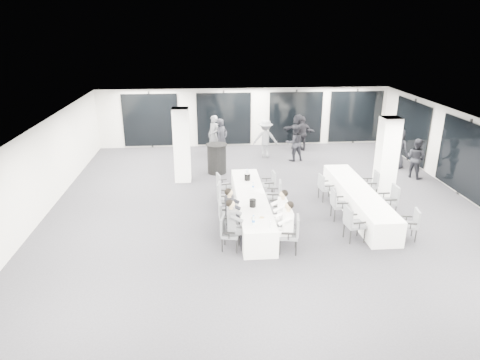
% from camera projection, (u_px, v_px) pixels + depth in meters
% --- Properties ---
extents(room, '(14.04, 16.04, 2.84)m').
position_uv_depth(room, '(289.00, 160.00, 14.33)').
color(room, '#26252A').
rests_on(room, ground).
extents(column_left, '(0.60, 0.60, 2.80)m').
position_uv_depth(column_left, '(182.00, 145.00, 16.00)').
color(column_left, white).
rests_on(column_left, floor).
extents(column_right, '(0.60, 0.60, 2.80)m').
position_uv_depth(column_right, '(387.00, 158.00, 14.48)').
color(column_right, white).
rests_on(column_right, floor).
extents(banquet_table_main, '(0.90, 5.00, 0.75)m').
position_uv_depth(banquet_table_main, '(251.00, 207.00, 13.18)').
color(banquet_table_main, white).
rests_on(banquet_table_main, floor).
extents(banquet_table_side, '(0.90, 5.00, 0.75)m').
position_uv_depth(banquet_table_side, '(358.00, 200.00, 13.68)').
color(banquet_table_side, white).
rests_on(banquet_table_side, floor).
extents(cocktail_table, '(0.86, 0.86, 1.19)m').
position_uv_depth(cocktail_table, '(217.00, 158.00, 17.11)').
color(cocktail_table, black).
rests_on(cocktail_table, floor).
extents(chair_main_left_near, '(0.56, 0.58, 0.92)m').
position_uv_depth(chair_main_left_near, '(228.00, 231.00, 11.31)').
color(chair_main_left_near, '#53565B').
rests_on(chair_main_left_near, floor).
extents(chair_main_left_second, '(0.55, 0.61, 1.04)m').
position_uv_depth(chair_main_left_second, '(226.00, 216.00, 12.01)').
color(chair_main_left_second, '#53565B').
rests_on(chair_main_left_second, floor).
extents(chair_main_left_mid, '(0.48, 0.54, 0.95)m').
position_uv_depth(chair_main_left_mid, '(225.00, 209.00, 12.64)').
color(chair_main_left_mid, '#53565B').
rests_on(chair_main_left_mid, floor).
extents(chair_main_left_fourth, '(0.57, 0.61, 0.97)m').
position_uv_depth(chair_main_left_fourth, '(223.00, 195.00, 13.57)').
color(chair_main_left_fourth, '#53565B').
rests_on(chair_main_left_fourth, floor).
extents(chair_main_left_far, '(0.54, 0.56, 0.88)m').
position_uv_depth(chair_main_left_far, '(222.00, 184.00, 14.66)').
color(chair_main_left_far, '#53565B').
rests_on(chair_main_left_far, floor).
extents(chair_main_right_near, '(0.59, 0.63, 1.01)m').
position_uv_depth(chair_main_right_near, '(292.00, 232.00, 11.16)').
color(chair_main_right_near, '#53565B').
rests_on(chair_main_right_near, floor).
extents(chair_main_right_second, '(0.46, 0.51, 0.88)m').
position_uv_depth(chair_main_right_second, '(286.00, 221.00, 11.95)').
color(chair_main_right_second, '#53565B').
rests_on(chair_main_right_second, floor).
extents(chair_main_right_mid, '(0.49, 0.54, 0.91)m').
position_uv_depth(chair_main_right_mid, '(279.00, 205.00, 12.93)').
color(chair_main_right_mid, '#53565B').
rests_on(chair_main_right_mid, floor).
extents(chair_main_right_fourth, '(0.56, 0.61, 0.99)m').
position_uv_depth(chair_main_right_fourth, '(275.00, 194.00, 13.66)').
color(chair_main_right_fourth, '#53565B').
rests_on(chair_main_right_fourth, floor).
extents(chair_main_right_far, '(0.49, 0.54, 0.91)m').
position_uv_depth(chair_main_right_far, '(270.00, 183.00, 14.75)').
color(chair_main_right_far, '#53565B').
rests_on(chair_main_right_far, floor).
extents(chair_side_left_near, '(0.56, 0.61, 1.00)m').
position_uv_depth(chair_side_left_near, '(352.00, 222.00, 11.75)').
color(chair_side_left_near, '#53565B').
rests_on(chair_side_left_near, floor).
extents(chair_side_left_mid, '(0.49, 0.55, 0.97)m').
position_uv_depth(chair_side_left_mid, '(337.00, 202.00, 13.05)').
color(chair_side_left_mid, '#53565B').
rests_on(chair_side_left_mid, floor).
extents(chair_side_left_far, '(0.52, 0.56, 0.91)m').
position_uv_depth(chair_side_left_far, '(324.00, 186.00, 14.47)').
color(chair_side_left_far, '#53565B').
rests_on(chair_side_left_far, floor).
extents(chair_side_right_near, '(0.53, 0.56, 0.89)m').
position_uv_depth(chair_side_right_near, '(411.00, 222.00, 11.84)').
color(chair_side_right_near, '#53565B').
rests_on(chair_side_right_near, floor).
extents(chair_side_right_mid, '(0.52, 0.58, 1.03)m').
position_uv_depth(chair_side_right_mid, '(390.00, 199.00, 13.22)').
color(chair_side_right_mid, '#53565B').
rests_on(chair_side_right_mid, floor).
extents(chair_side_right_far, '(0.53, 0.58, 0.97)m').
position_uv_depth(chair_side_right_far, '(372.00, 183.00, 14.63)').
color(chair_side_right_far, '#53565B').
rests_on(chair_side_right_far, floor).
extents(seated_guest_a, '(0.50, 0.38, 1.44)m').
position_uv_depth(seated_guest_a, '(234.00, 221.00, 11.21)').
color(seated_guest_a, '#53565B').
rests_on(seated_guest_a, floor).
extents(seated_guest_b, '(0.50, 0.38, 1.44)m').
position_uv_depth(seated_guest_b, '(232.00, 209.00, 11.95)').
color(seated_guest_b, black).
rests_on(seated_guest_b, floor).
extents(seated_guest_c, '(0.50, 0.38, 1.44)m').
position_uv_depth(seated_guest_c, '(286.00, 224.00, 11.08)').
color(seated_guest_c, white).
rests_on(seated_guest_c, floor).
extents(seated_guest_d, '(0.50, 0.38, 1.44)m').
position_uv_depth(seated_guest_d, '(280.00, 211.00, 11.82)').
color(seated_guest_d, white).
rests_on(seated_guest_d, floor).
extents(standing_guest_a, '(0.94, 0.95, 2.02)m').
position_uv_depth(standing_guest_a, '(222.00, 136.00, 18.81)').
color(standing_guest_a, black).
rests_on(standing_guest_a, floor).
extents(standing_guest_b, '(0.98, 0.72, 1.83)m').
position_uv_depth(standing_guest_b, '(294.00, 140.00, 18.53)').
color(standing_guest_b, black).
rests_on(standing_guest_b, floor).
extents(standing_guest_c, '(1.33, 0.81, 1.93)m').
position_uv_depth(standing_guest_c, '(265.00, 136.00, 19.01)').
color(standing_guest_c, '#53565B').
rests_on(standing_guest_c, floor).
extents(standing_guest_d, '(1.25, 1.01, 1.87)m').
position_uv_depth(standing_guest_d, '(303.00, 131.00, 19.96)').
color(standing_guest_d, black).
rests_on(standing_guest_d, floor).
extents(standing_guest_e, '(0.95, 1.05, 1.86)m').
position_uv_depth(standing_guest_e, '(399.00, 146.00, 17.65)').
color(standing_guest_e, black).
rests_on(standing_guest_e, floor).
extents(standing_guest_f, '(1.85, 1.45, 1.90)m').
position_uv_depth(standing_guest_f, '(298.00, 129.00, 20.30)').
color(standing_guest_f, black).
rests_on(standing_guest_f, floor).
extents(standing_guest_g, '(0.94, 0.97, 2.06)m').
position_uv_depth(standing_guest_g, '(214.00, 133.00, 19.31)').
color(standing_guest_g, '#53565B').
rests_on(standing_guest_g, floor).
extents(standing_guest_h, '(0.90, 1.00, 1.78)m').
position_uv_depth(standing_guest_h, '(416.00, 156.00, 16.50)').
color(standing_guest_h, black).
rests_on(standing_guest_h, floor).
extents(ice_bucket_near, '(0.19, 0.19, 0.22)m').
position_uv_depth(ice_bucket_near, '(253.00, 203.00, 12.23)').
color(ice_bucket_near, black).
rests_on(ice_bucket_near, banquet_table_main).
extents(ice_bucket_far, '(0.20, 0.20, 0.23)m').
position_uv_depth(ice_bucket_far, '(247.00, 177.00, 14.28)').
color(ice_bucket_far, black).
rests_on(ice_bucket_far, banquet_table_main).
extents(water_bottle_a, '(0.08, 0.08, 0.24)m').
position_uv_depth(water_bottle_a, '(253.00, 220.00, 11.14)').
color(water_bottle_a, silver).
rests_on(water_bottle_a, banquet_table_main).
extents(water_bottle_b, '(0.06, 0.06, 0.20)m').
position_uv_depth(water_bottle_b, '(253.00, 186.00, 13.56)').
color(water_bottle_b, silver).
rests_on(water_bottle_b, banquet_table_main).
extents(water_bottle_c, '(0.07, 0.07, 0.22)m').
position_uv_depth(water_bottle_c, '(247.00, 173.00, 14.72)').
color(water_bottle_c, silver).
rests_on(water_bottle_c, banquet_table_main).
extents(plate_a, '(0.20, 0.20, 0.03)m').
position_uv_depth(plate_a, '(254.00, 218.00, 11.52)').
color(plate_a, white).
rests_on(plate_a, banquet_table_main).
extents(plate_b, '(0.22, 0.22, 0.03)m').
position_uv_depth(plate_b, '(262.00, 218.00, 11.55)').
color(plate_b, white).
rests_on(plate_b, banquet_table_main).
extents(plate_c, '(0.22, 0.22, 0.03)m').
position_uv_depth(plate_c, '(253.00, 201.00, 12.62)').
color(plate_c, white).
rests_on(plate_c, banquet_table_main).
extents(wine_glass, '(0.08, 0.08, 0.20)m').
position_uv_depth(wine_glass, '(270.00, 222.00, 10.97)').
color(wine_glass, silver).
rests_on(wine_glass, banquet_table_main).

